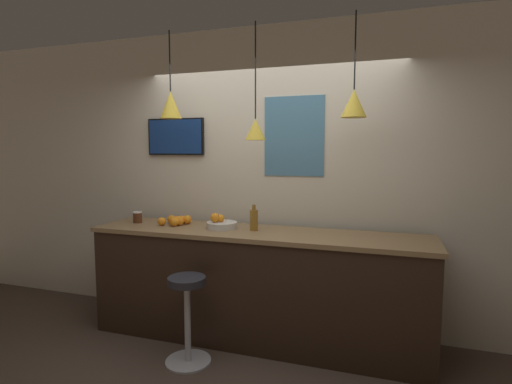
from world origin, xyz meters
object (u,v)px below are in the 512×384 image
fruit_bowl (221,224)px  mounted_tv (176,137)px  juice_bottle (254,220)px  bar_stool (187,309)px  spread_jar (138,217)px

fruit_bowl → mounted_tv: 1.11m
juice_bottle → mounted_tv: bearing=159.6°
bar_stool → spread_jar: bearing=145.7°
bar_stool → spread_jar: size_ratio=6.50×
fruit_bowl → juice_bottle: (0.32, 0.01, 0.05)m
bar_stool → mounted_tv: 1.80m
fruit_bowl → spread_jar: (-0.90, 0.01, 0.01)m
bar_stool → mounted_tv: bearing=122.9°
bar_stool → spread_jar: (-0.85, 0.58, 0.61)m
juice_bottle → spread_jar: bearing=180.0°
spread_jar → fruit_bowl: bearing=-0.3°
bar_stool → juice_bottle: 0.95m
bar_stool → fruit_bowl: bearing=85.0°
fruit_bowl → mounted_tv: size_ratio=0.44×
fruit_bowl → juice_bottle: bearing=0.9°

